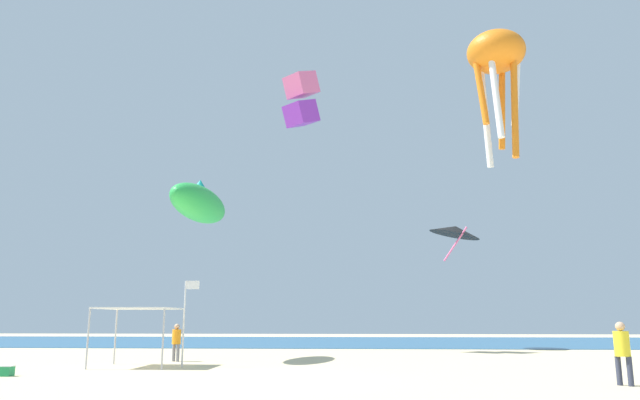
% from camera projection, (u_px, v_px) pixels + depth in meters
% --- Properties ---
extents(ground, '(110.00, 110.00, 0.10)m').
position_uv_depth(ground, '(260.00, 381.00, 19.12)').
color(ground, beige).
extents(ocean_strip, '(110.00, 23.82, 0.03)m').
position_uv_depth(ocean_strip, '(319.00, 341.00, 49.39)').
color(ocean_strip, '#28608C').
rests_on(ocean_strip, ground).
extents(canopy_tent, '(3.04, 2.76, 2.36)m').
position_uv_depth(canopy_tent, '(139.00, 311.00, 24.36)').
color(canopy_tent, '#B2B2B7').
rests_on(canopy_tent, ground).
extents(person_leftmost, '(0.43, 0.43, 1.83)m').
position_uv_depth(person_leftmost, '(622.00, 348.00, 17.41)').
color(person_leftmost, '#33384C').
rests_on(person_leftmost, ground).
extents(person_central, '(0.40, 0.40, 1.68)m').
position_uv_depth(person_central, '(176.00, 339.00, 27.03)').
color(person_central, slate).
rests_on(person_central, ground).
extents(banner_flag, '(0.61, 0.06, 3.46)m').
position_uv_depth(banner_flag, '(186.00, 314.00, 24.31)').
color(banner_flag, silver).
rests_on(banner_flag, ground).
extents(cooler_box, '(0.57, 0.37, 0.35)m').
position_uv_depth(cooler_box, '(4.00, 371.00, 20.09)').
color(cooler_box, '#1E8C4C').
rests_on(cooler_box, ground).
extents(kite_octopus_orange, '(2.96, 2.96, 6.19)m').
position_uv_depth(kite_octopus_orange, '(496.00, 59.00, 27.00)').
color(kite_octopus_orange, orange).
extents(kite_delta_black, '(3.91, 3.87, 2.81)m').
position_uv_depth(kite_delta_black, '(455.00, 231.00, 39.30)').
color(kite_delta_black, black).
extents(kite_box_pink, '(2.47, 2.50, 3.76)m').
position_uv_depth(kite_box_pink, '(301.00, 99.00, 37.68)').
color(kite_box_pink, pink).
extents(kite_inflatable_green, '(2.52, 6.15, 2.19)m').
position_uv_depth(kite_inflatable_green, '(199.00, 204.00, 29.52)').
color(kite_inflatable_green, green).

